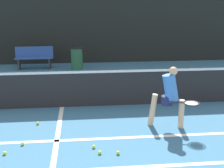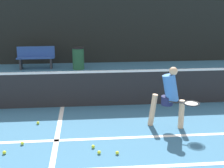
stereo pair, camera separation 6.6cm
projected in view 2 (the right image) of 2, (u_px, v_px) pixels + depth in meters
name	position (u px, v px, depth m)	size (l,w,h in m)	color
court_service_line	(56.00, 140.00, 6.22)	(8.25, 0.10, 0.01)	white
court_center_mark	(58.00, 132.00, 6.62)	(0.10, 3.10, 0.01)	white
net	(62.00, 88.00, 7.96)	(11.09, 0.09, 1.07)	slate
fence_back	(69.00, 19.00, 12.82)	(24.00, 0.06, 3.70)	black
player_practicing	(170.00, 95.00, 6.68)	(1.03, 0.77, 1.36)	#DBAD84
tennis_ball_scattered_0	(99.00, 152.00, 5.69)	(0.07, 0.07, 0.07)	#D1E033
tennis_ball_scattered_4	(4.00, 152.00, 5.69)	(0.07, 0.07, 0.07)	#D1E033
tennis_ball_scattered_5	(93.00, 146.00, 5.91)	(0.07, 0.07, 0.07)	#D1E033
tennis_ball_scattered_6	(38.00, 123.00, 7.01)	(0.07, 0.07, 0.07)	#D1E033
tennis_ball_scattered_9	(117.00, 153.00, 5.68)	(0.07, 0.07, 0.07)	#D1E033
tennis_ball_scattered_10	(22.00, 143.00, 6.04)	(0.07, 0.07, 0.07)	#D1E033
courtside_bench	(36.00, 57.00, 12.20)	(1.46, 0.41, 0.86)	#2D519E
trash_bin	(78.00, 58.00, 12.12)	(0.47, 0.47, 0.85)	#28603D
parked_car	(131.00, 36.00, 17.33)	(1.67, 4.42, 1.46)	silver
building_far	(76.00, 1.00, 28.54)	(36.00, 2.40, 4.52)	gray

